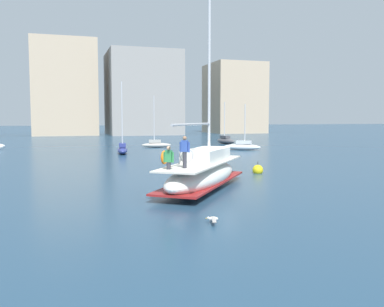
{
  "coord_description": "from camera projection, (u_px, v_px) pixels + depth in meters",
  "views": [
    {
      "loc": [
        -8.76,
        -23.64,
        3.93
      ],
      "look_at": [
        -1.42,
        0.13,
        1.8
      ],
      "focal_mm": 39.07,
      "sensor_mm": 36.0,
      "label": 1
    }
  ],
  "objects": [
    {
      "name": "ground_plane",
      "position": [
        215.0,
        182.0,
        25.41
      ],
      "size": [
        400.0,
        400.0,
        0.0
      ],
      "primitive_type": "plane",
      "color": "navy"
    },
    {
      "name": "main_sailboat",
      "position": [
        203.0,
        172.0,
        23.21
      ],
      "size": [
        7.62,
        9.16,
        12.9
      ],
      "color": "white",
      "rests_on": "ground"
    },
    {
      "name": "moored_sloop_near",
      "position": [
        156.0,
        144.0,
        55.24
      ],
      "size": [
        4.01,
        1.8,
        6.86
      ],
      "color": "#B7B2A8",
      "rests_on": "ground"
    },
    {
      "name": "moored_sloop_far",
      "position": [
        226.0,
        140.0,
        63.27
      ],
      "size": [
        1.73,
        5.22,
        6.32
      ],
      "color": "#4C4C51",
      "rests_on": "ground"
    },
    {
      "name": "moored_cutter_left",
      "position": [
        122.0,
        149.0,
        45.86
      ],
      "size": [
        1.6,
        4.72,
        7.83
      ],
      "color": "navy",
      "rests_on": "ground"
    },
    {
      "name": "moored_cutter_right",
      "position": [
        242.0,
        146.0,
        50.92
      ],
      "size": [
        4.35,
        3.58,
        5.6
      ],
      "color": "silver",
      "rests_on": "ground"
    },
    {
      "name": "seagull",
      "position": [
        213.0,
        219.0,
        15.5
      ],
      "size": [
        0.48,
        0.93,
        0.16
      ],
      "color": "silver",
      "rests_on": "ground"
    },
    {
      "name": "mooring_buoy",
      "position": [
        258.0,
        170.0,
        29.67
      ],
      "size": [
        0.75,
        0.75,
        0.98
      ],
      "color": "yellow",
      "rests_on": "ground"
    },
    {
      "name": "waterfront_buildings",
      "position": [
        112.0,
        95.0,
        97.85
      ],
      "size": [
        83.52,
        18.75,
        21.29
      ],
      "color": "beige",
      "rests_on": "ground"
    }
  ]
}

